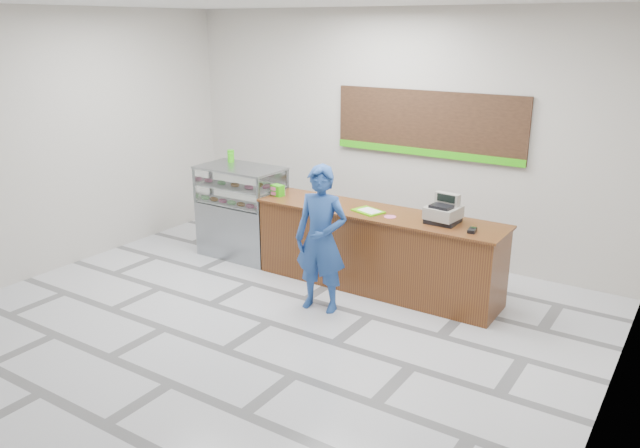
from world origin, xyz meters
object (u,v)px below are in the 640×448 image
Objects in this scene: serving_tray at (368,211)px; sales_counter at (376,250)px; customer at (321,239)px; cash_register at (444,212)px; display_case at (242,211)px.

sales_counter is at bearing 59.58° from serving_tray.
serving_tray is at bearing 69.07° from customer.
serving_tray is (-0.95, -0.11, -0.12)m from cash_register.
sales_counter is 2.45× the size of display_case.
display_case reaches higher than sales_counter.
customer reaches higher than cash_register.
cash_register is at bearing 0.61° from display_case.
display_case is (-2.22, -0.00, 0.16)m from sales_counter.
sales_counter is at bearing 0.01° from display_case.
cash_register is 0.95× the size of serving_tray.
cash_register is 1.48m from customer.
display_case is at bearing -179.99° from sales_counter.
sales_counter is 1.86× the size of customer.
cash_register is at bearing 30.58° from customer.
customer is at bearing -24.56° from display_case.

